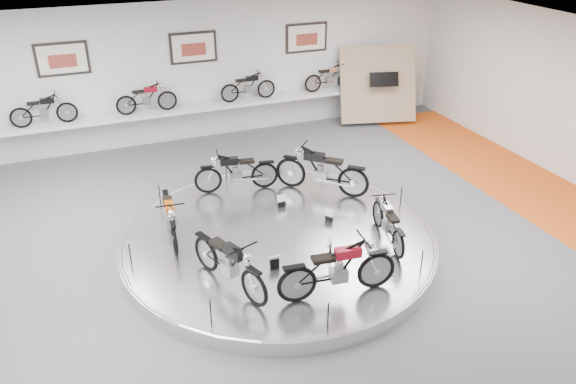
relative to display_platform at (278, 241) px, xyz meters
name	(u,v)px	position (x,y,z in m)	size (l,w,h in m)	color
floor	(284,255)	(0.00, -0.30, -0.15)	(16.00, 16.00, 0.00)	#525255
ceiling	(283,58)	(0.00, -0.30, 3.85)	(16.00, 16.00, 0.00)	white
wall_back	(195,72)	(0.00, 6.70, 1.85)	(16.00, 16.00, 0.00)	white
orange_carpet_strip	(544,196)	(6.80, -0.30, -0.14)	(2.40, 12.60, 0.01)	orange
dado_band	(199,119)	(0.00, 6.68, 0.40)	(15.68, 0.04, 1.10)	#BCBCBA
display_platform	(278,241)	(0.00, 0.00, 0.00)	(6.40, 6.40, 0.30)	silver
platform_rim	(278,236)	(0.00, 0.00, 0.12)	(6.40, 6.40, 0.10)	#B2B2BA
shelf	(200,108)	(0.00, 6.40, 0.85)	(11.00, 0.55, 0.10)	silver
poster_left	(62,59)	(-3.50, 6.66, 2.55)	(1.35, 0.06, 0.88)	silver
poster_center	(193,48)	(0.00, 6.66, 2.55)	(1.35, 0.06, 0.88)	silver
poster_right	(307,38)	(3.50, 6.66, 2.55)	(1.35, 0.06, 0.88)	silver
display_panel	(378,84)	(5.60, 5.80, 1.10)	(2.40, 0.12, 2.40)	tan
shelf_bike_a	(44,112)	(-4.20, 6.40, 1.27)	(1.22, 0.42, 0.73)	black
shelf_bike_b	(147,100)	(-1.50, 6.40, 1.27)	(1.22, 0.42, 0.73)	maroon
shelf_bike_c	(248,88)	(1.50, 6.40, 1.27)	(1.22, 0.42, 0.73)	black
shelf_bike_d	(330,79)	(4.20, 6.40, 1.27)	(1.22, 0.42, 0.73)	#ADADB2
bike_a	(322,170)	(1.62, 1.42, 0.71)	(1.92, 0.68, 1.13)	black
bike_b	(236,171)	(-0.19, 2.24, 0.64)	(1.67, 0.59, 0.98)	black
bike_c	(170,216)	(-2.03, 0.75, 0.63)	(1.62, 0.57, 0.95)	#B24104
bike_d	(229,262)	(-1.42, -1.29, 0.66)	(1.74, 0.62, 1.03)	black
bike_e	(338,269)	(0.23, -2.20, 0.68)	(1.81, 0.64, 1.07)	maroon
bike_f	(388,222)	(1.94, -1.02, 0.59)	(1.48, 0.52, 0.87)	#ADADB2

